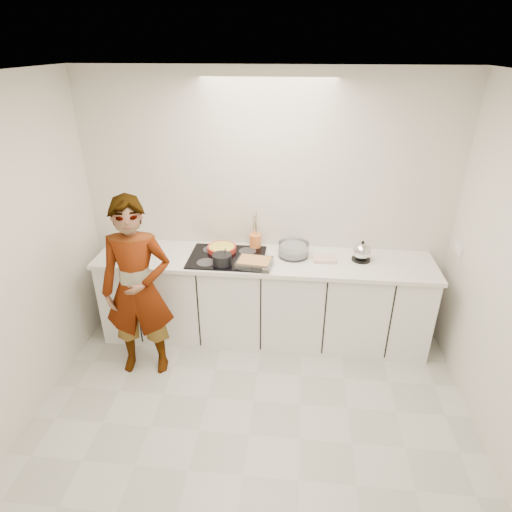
# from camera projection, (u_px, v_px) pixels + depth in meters

# --- Properties ---
(floor) EXTENTS (3.60, 3.20, 0.00)m
(floor) POSITION_uv_depth(u_px,v_px,m) (249.00, 435.00, 3.37)
(floor) COLOR beige
(floor) RESTS_ON ground
(ceiling) EXTENTS (3.60, 3.20, 0.00)m
(ceiling) POSITION_uv_depth(u_px,v_px,m) (245.00, 79.00, 2.20)
(ceiling) COLOR white
(ceiling) RESTS_ON wall_back
(wall_back) EXTENTS (3.60, 0.00, 2.60)m
(wall_back) POSITION_uv_depth(u_px,v_px,m) (267.00, 209.00, 4.20)
(wall_back) COLOR silver
(wall_back) RESTS_ON ground
(base_cabinets) EXTENTS (3.20, 0.58, 0.87)m
(base_cabinets) POSITION_uv_depth(u_px,v_px,m) (263.00, 300.00, 4.31)
(base_cabinets) COLOR white
(base_cabinets) RESTS_ON floor
(countertop) EXTENTS (3.24, 0.64, 0.04)m
(countertop) POSITION_uv_depth(u_px,v_px,m) (264.00, 260.00, 4.10)
(countertop) COLOR white
(countertop) RESTS_ON base_cabinets
(hob) EXTENTS (0.72, 0.54, 0.01)m
(hob) POSITION_uv_depth(u_px,v_px,m) (227.00, 257.00, 4.11)
(hob) COLOR black
(hob) RESTS_ON countertop
(tart_dish) EXTENTS (0.30, 0.30, 0.05)m
(tart_dish) POSITION_uv_depth(u_px,v_px,m) (222.00, 248.00, 4.21)
(tart_dish) COLOR red
(tart_dish) RESTS_ON hob
(saucepan) EXTENTS (0.23, 0.23, 0.17)m
(saucepan) POSITION_uv_depth(u_px,v_px,m) (222.00, 259.00, 3.94)
(saucepan) COLOR black
(saucepan) RESTS_ON hob
(baking_dish) EXTENTS (0.34, 0.27, 0.06)m
(baking_dish) POSITION_uv_depth(u_px,v_px,m) (254.00, 262.00, 3.92)
(baking_dish) COLOR silver
(baking_dish) RESTS_ON hob
(mixing_bowl) EXTENTS (0.30, 0.30, 0.14)m
(mixing_bowl) POSITION_uv_depth(u_px,v_px,m) (293.00, 250.00, 4.12)
(mixing_bowl) COLOR silver
(mixing_bowl) RESTS_ON countertop
(tea_towel) EXTENTS (0.22, 0.16, 0.03)m
(tea_towel) POSITION_uv_depth(u_px,v_px,m) (324.00, 259.00, 4.05)
(tea_towel) COLOR white
(tea_towel) RESTS_ON countertop
(kettle) EXTENTS (0.23, 0.23, 0.20)m
(kettle) POSITION_uv_depth(u_px,v_px,m) (362.00, 252.00, 4.03)
(kettle) COLOR black
(kettle) RESTS_ON countertop
(utensil_crock) EXTENTS (0.14, 0.14, 0.15)m
(utensil_crock) POSITION_uv_depth(u_px,v_px,m) (255.00, 241.00, 4.28)
(utensil_crock) COLOR orange
(utensil_crock) RESTS_ON countertop
(cook) EXTENTS (0.66, 0.47, 1.69)m
(cook) POSITION_uv_depth(u_px,v_px,m) (138.00, 290.00, 3.71)
(cook) COLOR white
(cook) RESTS_ON floor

